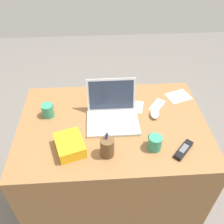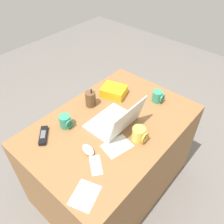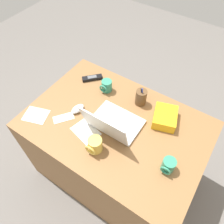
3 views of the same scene
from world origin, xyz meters
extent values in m
plane|color=slate|center=(0.00, 0.00, 0.00)|extent=(6.00, 6.00, 0.00)
cube|color=olive|center=(0.00, 0.00, 0.38)|extent=(1.21, 0.83, 0.75)
cube|color=silver|center=(0.00, -0.01, 0.76)|extent=(0.33, 0.23, 0.02)
cube|color=silver|center=(0.00, 0.01, 0.77)|extent=(0.27, 0.11, 0.00)
cube|color=silver|center=(0.00, -0.08, 0.77)|extent=(0.09, 0.05, 0.00)
cube|color=silver|center=(0.00, 0.13, 0.88)|extent=(0.32, 0.06, 0.22)
cube|color=#283347|center=(0.00, 0.13, 0.88)|extent=(0.29, 0.05, 0.19)
ellipsoid|color=white|center=(0.28, 0.05, 0.77)|extent=(0.08, 0.11, 0.04)
cylinder|color=#338C6B|center=(-0.42, 0.10, 0.80)|extent=(0.08, 0.08, 0.09)
torus|color=#338C6B|center=(-0.42, 0.14, 0.80)|extent=(0.06, 0.01, 0.06)
cylinder|color=#E0BC4C|center=(0.00, 0.23, 0.80)|extent=(0.09, 0.09, 0.10)
torus|color=#E0BC4C|center=(0.00, 0.28, 0.81)|extent=(0.07, 0.01, 0.07)
cylinder|color=#338C6B|center=(0.22, -0.22, 0.80)|extent=(0.08, 0.08, 0.09)
torus|color=#338C6B|center=(0.22, -0.18, 0.80)|extent=(0.07, 0.01, 0.07)
cube|color=black|center=(0.39, -0.26, 0.77)|extent=(0.14, 0.14, 0.02)
cube|color=#595B60|center=(0.39, -0.26, 0.78)|extent=(0.07, 0.07, 0.00)
cylinder|color=brown|center=(-0.05, -0.25, 0.81)|extent=(0.08, 0.08, 0.12)
cylinder|color=#1933B2|center=(-0.05, -0.24, 0.84)|extent=(0.01, 0.02, 0.13)
cylinder|color=black|center=(-0.05, -0.25, 0.84)|extent=(0.02, 0.03, 0.13)
cube|color=#F2AD19|center=(-0.26, -0.20, 0.79)|extent=(0.20, 0.22, 0.07)
cube|color=white|center=(0.32, 0.16, 0.75)|extent=(0.13, 0.15, 0.00)
cube|color=white|center=(0.13, 0.16, 0.75)|extent=(0.20, 0.16, 0.00)
cube|color=white|center=(0.50, 0.24, 0.75)|extent=(0.19, 0.17, 0.00)
camera|label=1|loc=(-0.08, -1.12, 1.84)|focal=39.14mm
camera|label=2|loc=(0.86, 0.75, 1.89)|focal=36.92mm
camera|label=3|loc=(-0.44, 0.71, 1.94)|focal=34.85mm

